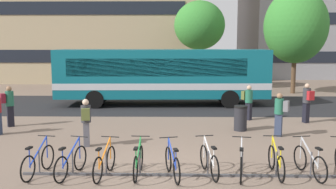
{
  "coord_description": "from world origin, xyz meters",
  "views": [
    {
      "loc": [
        0.51,
        -10.27,
        3.57
      ],
      "look_at": [
        0.27,
        4.75,
        1.49
      ],
      "focal_mm": 39.81,
      "sensor_mm": 36.0,
      "label": 1
    }
  ],
  "objects_px": {
    "street_tree_1": "(296,26)",
    "trash_bin": "(240,118)",
    "parked_bicycle_blue_1": "(71,162)",
    "parked_bicycle_orange_2": "(105,163)",
    "parked_bicycle_silver_6": "(241,163)",
    "parked_bicycle_blue_0": "(38,162)",
    "street_tree_0": "(199,25)",
    "commuter_maroon_pack_4": "(9,103)",
    "commuter_olive_pack_3": "(248,100)",
    "commuter_grey_pack_2": "(280,111)",
    "commuter_olive_pack_6": "(86,119)",
    "commuter_red_pack_1": "(307,100)",
    "city_bus": "(164,74)",
    "parked_bicycle_blue_4": "(172,164)",
    "parked_bicycle_white_5": "(209,161)",
    "parked_bicycle_green_3": "(138,162)",
    "parked_bicycle_silver_8": "(310,162)",
    "parked_bicycle_yellow_7": "(276,162)"
  },
  "relations": [
    {
      "from": "street_tree_1",
      "to": "trash_bin",
      "type": "bearing_deg",
      "value": -116.55
    },
    {
      "from": "parked_bicycle_blue_1",
      "to": "parked_bicycle_orange_2",
      "type": "height_order",
      "value": "same"
    },
    {
      "from": "parked_bicycle_silver_6",
      "to": "street_tree_1",
      "type": "relative_size",
      "value": 0.23
    },
    {
      "from": "parked_bicycle_blue_0",
      "to": "street_tree_0",
      "type": "height_order",
      "value": "street_tree_0"
    },
    {
      "from": "parked_bicycle_orange_2",
      "to": "commuter_maroon_pack_4",
      "type": "xyz_separation_m",
      "value": [
        -5.2,
        5.99,
        0.63
      ]
    },
    {
      "from": "commuter_olive_pack_3",
      "to": "parked_bicycle_blue_1",
      "type": "bearing_deg",
      "value": -81.98
    },
    {
      "from": "commuter_grey_pack_2",
      "to": "trash_bin",
      "type": "distance_m",
      "value": 1.7
    },
    {
      "from": "commuter_olive_pack_6",
      "to": "trash_bin",
      "type": "height_order",
      "value": "commuter_olive_pack_6"
    },
    {
      "from": "commuter_red_pack_1",
      "to": "street_tree_1",
      "type": "bearing_deg",
      "value": -32.73
    },
    {
      "from": "commuter_maroon_pack_4",
      "to": "city_bus",
      "type": "bearing_deg",
      "value": 8.01
    },
    {
      "from": "parked_bicycle_blue_4",
      "to": "parked_bicycle_silver_6",
      "type": "xyz_separation_m",
      "value": [
        1.84,
        0.07,
        0.0
      ]
    },
    {
      "from": "parked_bicycle_white_5",
      "to": "street_tree_0",
      "type": "bearing_deg",
      "value": -14.37
    },
    {
      "from": "parked_bicycle_green_3",
      "to": "parked_bicycle_silver_8",
      "type": "height_order",
      "value": "same"
    },
    {
      "from": "parked_bicycle_blue_4",
      "to": "street_tree_1",
      "type": "xyz_separation_m",
      "value": [
        8.56,
        17.06,
        4.35
      ]
    },
    {
      "from": "parked_bicycle_yellow_7",
      "to": "commuter_olive_pack_6",
      "type": "distance_m",
      "value": 6.45
    },
    {
      "from": "city_bus",
      "to": "street_tree_0",
      "type": "xyz_separation_m",
      "value": [
        2.55,
        7.59,
        3.13
      ]
    },
    {
      "from": "parked_bicycle_blue_1",
      "to": "commuter_red_pack_1",
      "type": "height_order",
      "value": "commuter_red_pack_1"
    },
    {
      "from": "parked_bicycle_yellow_7",
      "to": "commuter_olive_pack_6",
      "type": "bearing_deg",
      "value": 65.6
    },
    {
      "from": "street_tree_1",
      "to": "commuter_grey_pack_2",
      "type": "bearing_deg",
      "value": -109.59
    },
    {
      "from": "parked_bicycle_blue_0",
      "to": "parked_bicycle_yellow_7",
      "type": "distance_m",
      "value": 6.45
    },
    {
      "from": "parked_bicycle_blue_1",
      "to": "parked_bicycle_orange_2",
      "type": "xyz_separation_m",
      "value": [
        0.91,
        -0.02,
        0.0
      ]
    },
    {
      "from": "parked_bicycle_white_5",
      "to": "street_tree_0",
      "type": "distance_m",
      "value": 19.81
    },
    {
      "from": "parked_bicycle_orange_2",
      "to": "trash_bin",
      "type": "height_order",
      "value": "trash_bin"
    },
    {
      "from": "commuter_olive_pack_3",
      "to": "commuter_olive_pack_6",
      "type": "xyz_separation_m",
      "value": [
        -6.49,
        -4.67,
        0.02
      ]
    },
    {
      "from": "parked_bicycle_green_3",
      "to": "commuter_red_pack_1",
      "type": "height_order",
      "value": "commuter_red_pack_1"
    },
    {
      "from": "commuter_grey_pack_2",
      "to": "commuter_olive_pack_3",
      "type": "xyz_separation_m",
      "value": [
        -0.6,
        3.12,
        -0.04
      ]
    },
    {
      "from": "city_bus",
      "to": "commuter_red_pack_1",
      "type": "xyz_separation_m",
      "value": [
        6.57,
        -4.86,
        -0.74
      ]
    },
    {
      "from": "parked_bicycle_white_5",
      "to": "commuter_maroon_pack_4",
      "type": "xyz_separation_m",
      "value": [
        -8.02,
        5.82,
        0.63
      ]
    },
    {
      "from": "parked_bicycle_orange_2",
      "to": "commuter_olive_pack_6",
      "type": "relative_size",
      "value": 1.03
    },
    {
      "from": "parked_bicycle_blue_0",
      "to": "commuter_olive_pack_6",
      "type": "bearing_deg",
      "value": -2.89
    },
    {
      "from": "parked_bicycle_green_3",
      "to": "street_tree_0",
      "type": "xyz_separation_m",
      "value": [
        2.9,
        19.35,
        4.52
      ]
    },
    {
      "from": "commuter_olive_pack_3",
      "to": "parked_bicycle_orange_2",
      "type": "bearing_deg",
      "value": -77.55
    },
    {
      "from": "parked_bicycle_white_5",
      "to": "parked_bicycle_silver_6",
      "type": "bearing_deg",
      "value": -110.0
    },
    {
      "from": "parked_bicycle_silver_6",
      "to": "street_tree_0",
      "type": "xyz_separation_m",
      "value": [
        0.14,
        19.38,
        4.52
      ]
    },
    {
      "from": "parked_bicycle_blue_1",
      "to": "street_tree_0",
      "type": "xyz_separation_m",
      "value": [
        4.71,
        19.4,
        4.52
      ]
    },
    {
      "from": "parked_bicycle_blue_4",
      "to": "commuter_grey_pack_2",
      "type": "height_order",
      "value": "commuter_grey_pack_2"
    },
    {
      "from": "commuter_maroon_pack_4",
      "to": "street_tree_1",
      "type": "height_order",
      "value": "street_tree_1"
    },
    {
      "from": "commuter_grey_pack_2",
      "to": "street_tree_0",
      "type": "distance_m",
      "value": 15.59
    },
    {
      "from": "parked_bicycle_yellow_7",
      "to": "parked_bicycle_white_5",
      "type": "bearing_deg",
      "value": 91.22
    },
    {
      "from": "parked_bicycle_blue_4",
      "to": "parked_bicycle_blue_0",
      "type": "bearing_deg",
      "value": 75.21
    },
    {
      "from": "parked_bicycle_green_3",
      "to": "commuter_red_pack_1",
      "type": "bearing_deg",
      "value": -42.39
    },
    {
      "from": "commuter_olive_pack_3",
      "to": "street_tree_0",
      "type": "distance_m",
      "value": 12.56
    },
    {
      "from": "parked_bicycle_silver_8",
      "to": "commuter_maroon_pack_4",
      "type": "bearing_deg",
      "value": 51.59
    },
    {
      "from": "parked_bicycle_silver_8",
      "to": "commuter_red_pack_1",
      "type": "xyz_separation_m",
      "value": [
        2.31,
        6.84,
        0.65
      ]
    },
    {
      "from": "parked_bicycle_yellow_7",
      "to": "street_tree_0",
      "type": "relative_size",
      "value": 0.25
    },
    {
      "from": "parked_bicycle_blue_1",
      "to": "trash_bin",
      "type": "bearing_deg",
      "value": -31.31
    },
    {
      "from": "parked_bicycle_blue_1",
      "to": "commuter_olive_pack_6",
      "type": "xyz_separation_m",
      "value": [
        -0.27,
        2.91,
        0.58
      ]
    },
    {
      "from": "commuter_grey_pack_2",
      "to": "commuter_maroon_pack_4",
      "type": "bearing_deg",
      "value": 20.91
    },
    {
      "from": "commuter_grey_pack_2",
      "to": "street_tree_1",
      "type": "bearing_deg",
      "value": -80.99
    },
    {
      "from": "commuter_red_pack_1",
      "to": "street_tree_0",
      "type": "distance_m",
      "value": 13.65
    }
  ]
}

